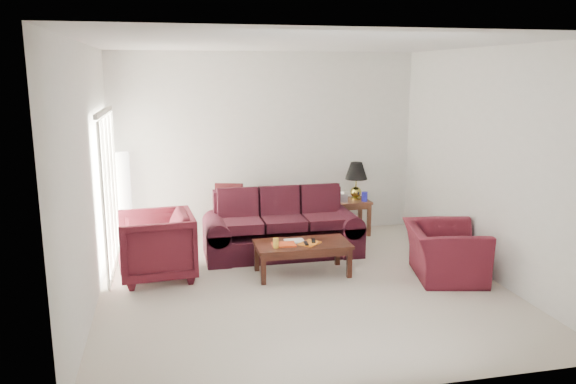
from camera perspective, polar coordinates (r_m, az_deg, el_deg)
The scene contains 19 objects.
floor at distance 7.26m, azimuth 1.46°, elevation -9.51°, with size 5.00×5.00×0.00m, color beige.
blinds at distance 8.05m, azimuth -17.78°, elevation 0.09°, with size 0.10×2.00×2.16m, color silver.
sofa at distance 8.33m, azimuth -0.59°, elevation -3.27°, with size 2.29×0.99×0.94m, color black, non-canonical shape.
throw_pillow at distance 8.95m, azimuth -6.03°, elevation -0.49°, with size 0.43×0.12×0.43m, color black.
end_table at distance 9.52m, azimuth 6.54°, elevation -2.50°, with size 0.53×0.53×0.58m, color #483319, non-canonical shape.
table_lamp at distance 9.44m, azimuth 6.93°, elevation 1.13°, with size 0.37×0.37×0.63m, color gold, non-canonical shape.
clock at distance 9.25m, azimuth 5.66°, elevation -0.62°, with size 0.14×0.05×0.14m, color #B9B9BE.
blue_canister at distance 9.35m, azimuth 7.78°, elevation -0.47°, with size 0.10×0.10×0.16m, color #1B1AA9.
picture_frame at distance 9.57m, azimuth 5.55°, elevation -0.05°, with size 0.15×0.02×0.18m, color white.
floor_lamp at distance 8.99m, azimuth -16.29°, elevation -0.74°, with size 0.24×0.24×1.51m, color white, non-canonical shape.
armchair_left at distance 7.59m, azimuth -13.23°, elevation -5.33°, with size 0.94×0.97×0.88m, color #400E17.
armchair_right at distance 7.72m, azimuth 15.61°, elevation -5.89°, with size 1.08×0.94×0.70m, color #49101B.
coffee_table at distance 7.59m, azimuth 1.46°, elevation -6.77°, with size 1.26×0.63×0.44m, color black, non-canonical shape.
magazine_red at distance 7.42m, azimuth -0.44°, elevation -5.36°, with size 0.31×0.23×0.02m, color #BE3813.
magazine_white at distance 7.58m, azimuth 0.66°, elevation -4.99°, with size 0.26×0.19×0.01m, color white.
magazine_orange at distance 7.48m, azimuth 2.22°, elevation -5.22°, with size 0.28×0.21×0.02m, color #C46317.
remote_a at distance 7.42m, azimuth 1.85°, elevation -5.22°, with size 0.05×0.16×0.02m, color black.
remote_b at distance 7.54m, azimuth 2.60°, elevation -4.93°, with size 0.05×0.17×0.02m, color black.
yellow_glass at distance 7.30m, azimuth -1.25°, elevation -5.20°, with size 0.08×0.08×0.13m, color gold.
Camera 1 is at (-1.63, -6.56, 2.67)m, focal length 35.00 mm.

